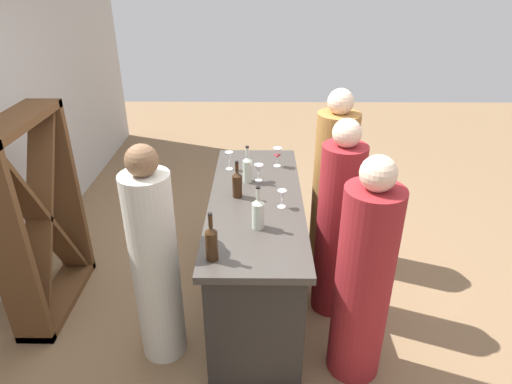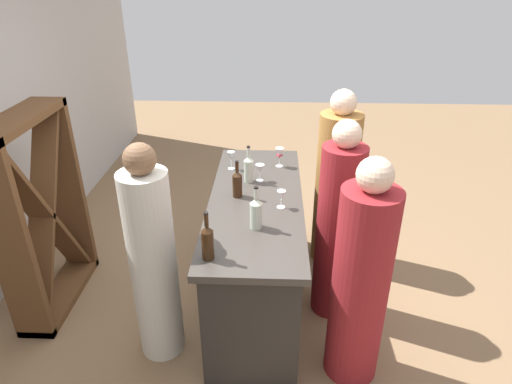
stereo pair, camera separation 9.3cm
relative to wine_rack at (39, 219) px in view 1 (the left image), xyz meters
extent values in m
plane|color=#846647|center=(0.07, -1.65, -0.80)|extent=(12.00, 12.00, 0.00)
cube|color=#2A2723|center=(0.07, -1.65, -0.35)|extent=(1.84, 0.62, 0.90)
cube|color=#3D3833|center=(0.07, -1.65, 0.13)|extent=(1.92, 0.70, 0.05)
cube|color=brown|center=(-0.45, 0.00, 0.00)|extent=(0.06, 0.28, 1.60)
cube|color=brown|center=(0.45, 0.00, 0.00)|extent=(0.06, 0.28, 1.60)
cube|color=brown|center=(0.00, 0.00, 0.77)|extent=(0.96, 0.28, 0.06)
cube|color=brown|center=(0.00, 0.00, -0.77)|extent=(0.96, 0.28, 0.06)
cube|color=brown|center=(0.00, 0.00, 0.00)|extent=(0.87, 0.20, 1.50)
cube|color=brown|center=(0.00, 0.00, 0.00)|extent=(0.87, 0.20, 1.50)
cylinder|color=#331E0F|center=(-0.71, -1.40, 0.25)|extent=(0.07, 0.07, 0.19)
cone|color=#331E0F|center=(-0.71, -1.40, 0.36)|extent=(0.07, 0.07, 0.04)
cylinder|color=#331E0F|center=(-0.71, -1.40, 0.42)|extent=(0.03, 0.03, 0.08)
cylinder|color=black|center=(-0.71, -1.40, 0.46)|extent=(0.03, 0.03, 0.01)
cylinder|color=#B7C6B2|center=(-0.35, -1.67, 0.24)|extent=(0.08, 0.08, 0.18)
cone|color=#B7C6B2|center=(-0.35, -1.67, 0.35)|extent=(0.08, 0.08, 0.04)
cylinder|color=#B7C6B2|center=(-0.35, -1.67, 0.41)|extent=(0.03, 0.03, 0.08)
cylinder|color=black|center=(-0.35, -1.67, 0.45)|extent=(0.03, 0.03, 0.01)
cylinder|color=#331E0F|center=(0.09, -1.51, 0.24)|extent=(0.07, 0.07, 0.17)
cone|color=#331E0F|center=(0.09, -1.51, 0.34)|extent=(0.07, 0.07, 0.03)
cylinder|color=#331E0F|center=(0.09, -1.51, 0.40)|extent=(0.03, 0.03, 0.07)
cylinder|color=black|center=(0.09, -1.51, 0.44)|extent=(0.03, 0.03, 0.01)
cylinder|color=#B7C6B2|center=(0.35, -1.58, 0.24)|extent=(0.08, 0.08, 0.18)
cone|color=#B7C6B2|center=(0.35, -1.58, 0.35)|extent=(0.08, 0.08, 0.04)
cylinder|color=#B7C6B2|center=(0.35, -1.58, 0.41)|extent=(0.03, 0.03, 0.08)
cylinder|color=black|center=(0.35, -1.58, 0.45)|extent=(0.03, 0.03, 0.01)
cylinder|color=white|center=(-0.07, -1.84, 0.16)|extent=(0.06, 0.06, 0.00)
cylinder|color=white|center=(-0.07, -1.84, 0.19)|extent=(0.01, 0.01, 0.06)
cone|color=white|center=(-0.07, -1.84, 0.25)|extent=(0.06, 0.06, 0.07)
cylinder|color=white|center=(0.67, -1.83, 0.16)|extent=(0.06, 0.06, 0.00)
cylinder|color=white|center=(0.67, -1.83, 0.20)|extent=(0.01, 0.01, 0.08)
cone|color=white|center=(0.67, -1.83, 0.28)|extent=(0.07, 0.07, 0.09)
cone|color=maroon|center=(0.67, -1.83, 0.25)|extent=(0.06, 0.06, 0.02)
cylinder|color=white|center=(0.37, -1.67, 0.16)|extent=(0.06, 0.06, 0.00)
cylinder|color=white|center=(0.37, -1.67, 0.19)|extent=(0.01, 0.01, 0.07)
cone|color=white|center=(0.37, -1.67, 0.26)|extent=(0.07, 0.07, 0.07)
cylinder|color=white|center=(0.60, -1.41, 0.16)|extent=(0.06, 0.06, 0.00)
cylinder|color=white|center=(0.60, -1.41, 0.19)|extent=(0.01, 0.01, 0.08)
cone|color=white|center=(0.60, -1.41, 0.27)|extent=(0.07, 0.07, 0.08)
cylinder|color=maroon|center=(-0.02, -2.27, -0.09)|extent=(0.40, 0.40, 1.41)
sphere|color=beige|center=(-0.02, -2.27, 0.70)|extent=(0.20, 0.20, 0.20)
cylinder|color=#9E6B33|center=(0.71, -2.34, -0.09)|extent=(0.40, 0.40, 1.42)
sphere|color=beige|center=(0.71, -2.34, 0.72)|extent=(0.22, 0.22, 0.22)
cylinder|color=maroon|center=(-0.65, -2.34, -0.10)|extent=(0.46, 0.46, 1.40)
sphere|color=beige|center=(-0.65, -2.34, 0.69)|extent=(0.21, 0.21, 0.21)
cylinder|color=beige|center=(-0.50, -0.99, -0.09)|extent=(0.32, 0.32, 1.41)
sphere|color=brown|center=(-0.50, -0.99, 0.70)|extent=(0.20, 0.20, 0.20)
camera|label=1|loc=(-2.87, -1.68, 1.72)|focal=30.97mm
camera|label=2|loc=(-2.87, -1.77, 1.72)|focal=30.97mm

